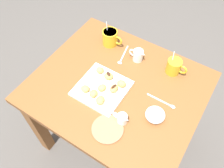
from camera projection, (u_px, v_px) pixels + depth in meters
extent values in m
plane|color=#514C47|center=(116.00, 136.00, 1.88)|extent=(8.00, 8.00, 0.00)
cube|color=brown|center=(117.00, 87.00, 1.33)|extent=(0.93, 0.80, 0.04)
cube|color=brown|center=(38.00, 126.00, 1.57)|extent=(0.07, 0.07, 0.66)
cube|color=brown|center=(96.00, 61.00, 1.91)|extent=(0.07, 0.07, 0.66)
cube|color=brown|center=(191.00, 108.00, 1.65)|extent=(0.07, 0.07, 0.66)
cube|color=white|center=(102.00, 88.00, 1.29)|extent=(0.26, 0.26, 0.02)
cylinder|color=gold|center=(110.00, 38.00, 1.47)|extent=(0.09, 0.09, 0.10)
torus|color=gold|center=(118.00, 40.00, 1.44)|extent=(0.06, 0.01, 0.06)
cylinder|color=black|center=(110.00, 32.00, 1.43)|extent=(0.08, 0.08, 0.01)
cylinder|color=silver|center=(107.00, 32.00, 1.44)|extent=(0.03, 0.03, 0.13)
cylinder|color=gold|center=(174.00, 66.00, 1.33)|extent=(0.08, 0.08, 0.09)
torus|color=gold|center=(182.00, 70.00, 1.31)|extent=(0.06, 0.01, 0.06)
cylinder|color=black|center=(175.00, 62.00, 1.30)|extent=(0.07, 0.07, 0.01)
cylinder|color=silver|center=(172.00, 61.00, 1.31)|extent=(0.03, 0.04, 0.11)
cylinder|color=white|center=(139.00, 56.00, 1.39)|extent=(0.06, 0.06, 0.07)
cone|color=white|center=(143.00, 55.00, 1.36)|extent=(0.02, 0.02, 0.02)
torus|color=white|center=(133.00, 53.00, 1.40)|extent=(0.05, 0.01, 0.05)
cylinder|color=white|center=(139.00, 52.00, 1.37)|extent=(0.05, 0.05, 0.01)
ellipsoid|color=white|center=(155.00, 115.00, 1.17)|extent=(0.10, 0.10, 0.06)
sphere|color=silver|center=(156.00, 113.00, 1.16)|extent=(0.06, 0.06, 0.06)
ellipsoid|color=green|center=(158.00, 112.00, 1.14)|extent=(0.03, 0.03, 0.01)
cylinder|color=white|center=(122.00, 119.00, 1.16)|extent=(0.05, 0.05, 0.05)
cone|color=white|center=(127.00, 120.00, 1.14)|extent=(0.02, 0.02, 0.02)
torus|color=white|center=(116.00, 115.00, 1.17)|extent=(0.04, 0.01, 0.04)
cylinder|color=#381E11|center=(122.00, 117.00, 1.14)|extent=(0.04, 0.04, 0.01)
cylinder|color=#E5704C|center=(108.00, 129.00, 1.15)|extent=(0.16, 0.16, 0.01)
cube|color=silver|center=(124.00, 54.00, 1.45)|extent=(0.04, 0.15, 0.00)
ellipsoid|color=silver|center=(120.00, 63.00, 1.40)|extent=(0.03, 0.02, 0.01)
cube|color=silver|center=(160.00, 100.00, 1.25)|extent=(0.15, 0.01, 0.00)
ellipsoid|color=silver|center=(173.00, 107.00, 1.23)|extent=(0.03, 0.02, 0.01)
ellipsoid|color=#DBA351|center=(100.00, 70.00, 1.33)|extent=(0.06, 0.05, 0.03)
ellipsoid|color=#DBA351|center=(102.00, 88.00, 1.26)|extent=(0.06, 0.06, 0.03)
ellipsoid|color=#DBA351|center=(93.00, 94.00, 1.24)|extent=(0.05, 0.06, 0.03)
ellipsoid|color=#DBA351|center=(109.00, 76.00, 1.31)|extent=(0.07, 0.06, 0.04)
ellipsoid|color=#381E11|center=(109.00, 74.00, 1.29)|extent=(0.04, 0.03, 0.00)
ellipsoid|color=#DBA351|center=(114.00, 89.00, 1.26)|extent=(0.04, 0.06, 0.04)
ellipsoid|color=#381E11|center=(114.00, 86.00, 1.24)|extent=(0.02, 0.04, 0.00)
ellipsoid|color=#DBA351|center=(100.00, 100.00, 1.22)|extent=(0.06, 0.07, 0.03)
ellipsoid|color=#DBA351|center=(121.00, 84.00, 1.27)|extent=(0.06, 0.05, 0.04)
ellipsoid|color=#DBA351|center=(85.00, 89.00, 1.26)|extent=(0.05, 0.05, 0.03)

